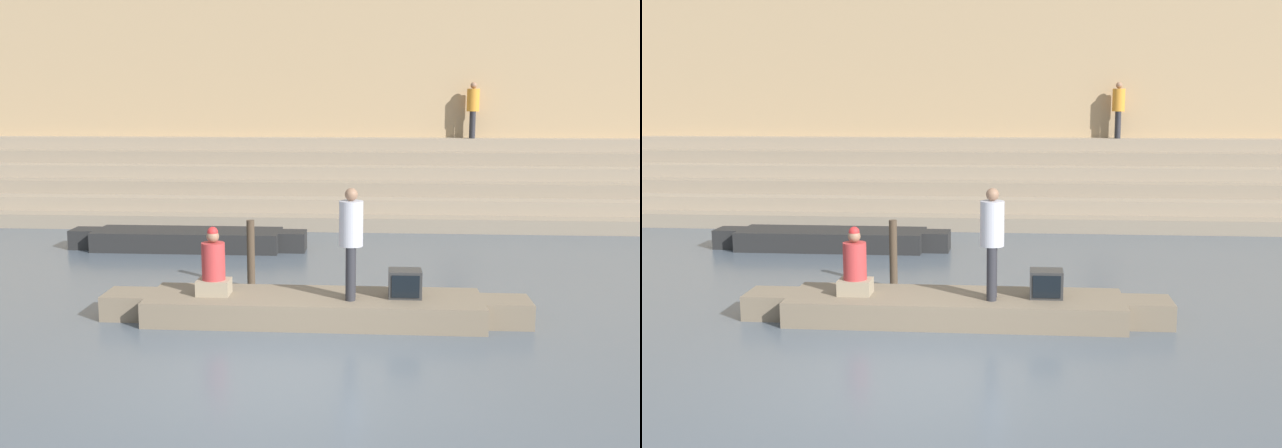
% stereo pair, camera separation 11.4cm
% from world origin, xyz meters
% --- Properties ---
extents(ground_plane, '(120.00, 120.00, 0.00)m').
position_xyz_m(ground_plane, '(0.00, 0.00, 0.00)').
color(ground_plane, '#4C5660').
extents(ghat_steps, '(36.00, 4.37, 2.15)m').
position_xyz_m(ghat_steps, '(0.00, 12.64, 0.78)').
color(ghat_steps, gray).
rests_on(ghat_steps, ground).
extents(back_wall, '(34.20, 1.28, 9.05)m').
position_xyz_m(back_wall, '(0.00, 14.82, 4.50)').
color(back_wall, tan).
rests_on(back_wall, ground).
extents(rowboat_main, '(6.47, 1.41, 0.38)m').
position_xyz_m(rowboat_main, '(0.16, 2.38, 0.21)').
color(rowboat_main, '#756651').
rests_on(rowboat_main, ground).
extents(person_standing, '(0.35, 0.35, 1.67)m').
position_xyz_m(person_standing, '(0.71, 2.24, 1.34)').
color(person_standing, '#28282D').
rests_on(person_standing, rowboat_main).
extents(person_rowing, '(0.50, 0.39, 1.05)m').
position_xyz_m(person_rowing, '(-1.38, 2.34, 0.80)').
color(person_rowing, gray).
rests_on(person_rowing, rowboat_main).
extents(tv_set, '(0.49, 0.41, 0.42)m').
position_xyz_m(tv_set, '(1.52, 2.40, 0.59)').
color(tv_set, '#2D2D2D').
rests_on(tv_set, rowboat_main).
extents(moored_boat_shore, '(5.28, 1.17, 0.43)m').
position_xyz_m(moored_boat_shore, '(-3.08, 7.55, 0.23)').
color(moored_boat_shore, black).
rests_on(moored_boat_shore, ground).
extents(mooring_post, '(0.14, 0.14, 1.23)m').
position_xyz_m(mooring_post, '(-1.12, 4.22, 0.61)').
color(mooring_post, '#473828').
rests_on(mooring_post, ground).
extents(person_on_steps, '(0.36, 0.36, 1.63)m').
position_xyz_m(person_on_steps, '(3.92, 13.86, 3.09)').
color(person_on_steps, '#28282D').
rests_on(person_on_steps, ghat_steps).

